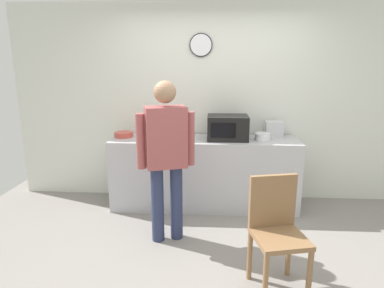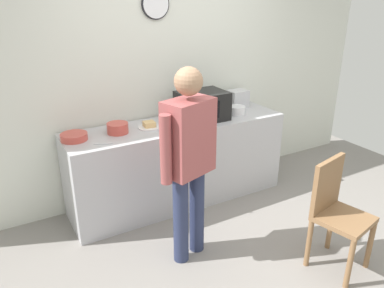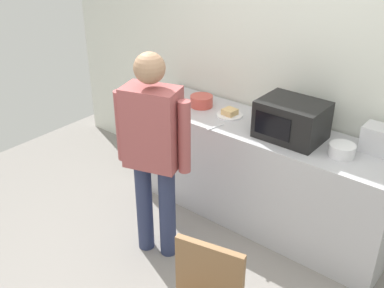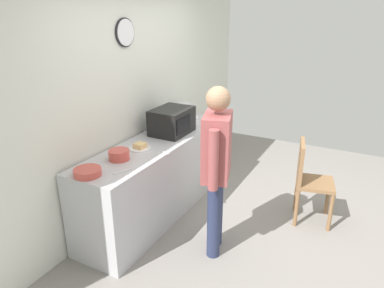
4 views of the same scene
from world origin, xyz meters
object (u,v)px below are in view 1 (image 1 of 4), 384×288
(spoon_utensil, at_px, (181,143))
(person_standing, at_px, (166,151))
(salad_bowl, at_px, (263,137))
(toaster, at_px, (274,129))
(wooden_chair, at_px, (276,228))
(microwave, at_px, (228,127))
(sandwich_plate, at_px, (180,136))
(cereal_bowl, at_px, (155,134))
(mixing_bowl, at_px, (124,134))
(fork_utensil, at_px, (135,141))

(spoon_utensil, relative_size, person_standing, 0.10)
(salad_bowl, relative_size, toaster, 0.87)
(spoon_utensil, xyz_separation_m, wooden_chair, (0.90, -1.33, -0.38))
(microwave, height_order, wooden_chair, microwave)
(sandwich_plate, bearing_deg, cereal_bowl, 176.91)
(microwave, relative_size, mixing_bowl, 2.04)
(microwave, xyz_separation_m, wooden_chair, (0.34, -1.56, -0.53))
(mixing_bowl, bearing_deg, toaster, 3.82)
(mixing_bowl, distance_m, fork_utensil, 0.30)
(mixing_bowl, bearing_deg, spoon_utensil, -21.07)
(cereal_bowl, height_order, person_standing, person_standing)
(person_standing, bearing_deg, microwave, 53.22)
(salad_bowl, relative_size, mixing_bowl, 0.78)
(microwave, bearing_deg, mixing_bowl, 177.08)
(cereal_bowl, xyz_separation_m, fork_utensil, (-0.21, -0.21, -0.05))
(microwave, distance_m, cereal_bowl, 0.93)
(salad_bowl, xyz_separation_m, person_standing, (-1.09, -0.85, 0.03))
(sandwich_plate, xyz_separation_m, wooden_chair, (0.94, -1.60, -0.40))
(cereal_bowl, height_order, toaster, toaster)
(salad_bowl, xyz_separation_m, toaster, (0.17, 0.22, 0.06))
(cereal_bowl, distance_m, fork_utensil, 0.30)
(fork_utensil, height_order, person_standing, person_standing)
(mixing_bowl, bearing_deg, microwave, -2.92)
(fork_utensil, bearing_deg, mixing_bowl, 131.54)
(cereal_bowl, height_order, mixing_bowl, cereal_bowl)
(sandwich_plate, distance_m, person_standing, 0.91)
(salad_bowl, bearing_deg, person_standing, -142.10)
(sandwich_plate, bearing_deg, toaster, 7.87)
(spoon_utensil, height_order, person_standing, person_standing)
(salad_bowl, height_order, spoon_utensil, salad_bowl)
(cereal_bowl, height_order, spoon_utensil, cereal_bowl)
(microwave, distance_m, wooden_chair, 1.69)
(salad_bowl, height_order, cereal_bowl, cereal_bowl)
(person_standing, bearing_deg, wooden_chair, -34.86)
(person_standing, bearing_deg, mixing_bowl, 125.99)
(mixing_bowl, bearing_deg, salad_bowl, -3.08)
(fork_utensil, xyz_separation_m, person_standing, (0.48, -0.71, 0.07))
(microwave, distance_m, person_standing, 1.09)
(sandwich_plate, height_order, toaster, toaster)
(mixing_bowl, distance_m, toaster, 1.95)
(microwave, relative_size, salad_bowl, 2.61)
(sandwich_plate, height_order, fork_utensil, sandwich_plate)
(mixing_bowl, relative_size, spoon_utensil, 1.44)
(wooden_chair, bearing_deg, salad_bowl, 86.45)
(sandwich_plate, height_order, mixing_bowl, sandwich_plate)
(fork_utensil, xyz_separation_m, spoon_utensil, (0.57, -0.07, 0.00))
(salad_bowl, bearing_deg, spoon_utensil, -168.47)
(sandwich_plate, height_order, cereal_bowl, cereal_bowl)
(fork_utensil, bearing_deg, spoon_utensil, -7.08)
(cereal_bowl, bearing_deg, sandwich_plate, -3.09)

